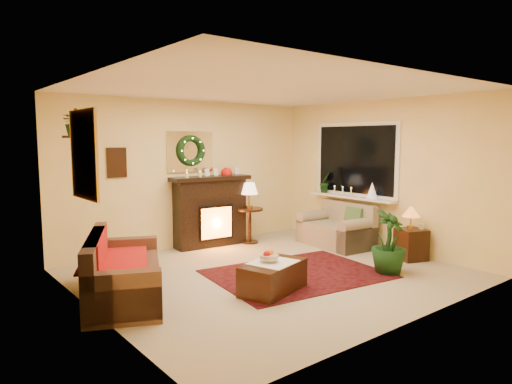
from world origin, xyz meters
TOP-DOWN VIEW (x-y plane):
  - floor at (0.00, 0.00)m, footprint 5.00×5.00m
  - ceiling at (0.00, 0.00)m, footprint 5.00×5.00m
  - wall_back at (0.00, 2.25)m, footprint 5.00×5.00m
  - wall_front at (0.00, -2.25)m, footprint 5.00×5.00m
  - wall_left at (-2.50, 0.00)m, footprint 4.50×4.50m
  - wall_right at (2.50, 0.00)m, footprint 4.50×4.50m
  - area_rug at (0.27, -0.26)m, footprint 2.60×2.09m
  - sofa at (-2.04, 0.33)m, footprint 1.50×2.01m
  - red_throw at (-2.10, 0.51)m, footprint 0.78×1.26m
  - fireplace at (0.27, 2.04)m, footprint 1.33×0.52m
  - poinsettia at (0.63, 2.02)m, footprint 0.21×0.21m
  - mantel_candle_a at (-0.22, 1.99)m, footprint 0.06×0.06m
  - mantel_candle_b at (0.05, 2.00)m, footprint 0.06×0.06m
  - mantel_mirror at (0.00, 2.23)m, footprint 0.92×0.02m
  - wreath at (0.00, 2.19)m, footprint 0.55×0.11m
  - wall_art at (-1.35, 2.23)m, footprint 0.32×0.03m
  - gold_mirror at (-2.48, 0.30)m, footprint 0.03×0.84m
  - hanging_plant at (-2.34, 1.05)m, footprint 0.33×0.28m
  - loveseat at (2.04, 0.61)m, footprint 0.90×1.41m
  - window_frame at (2.48, 0.55)m, footprint 0.03×1.86m
  - window_glass at (2.47, 0.55)m, footprint 0.02×1.70m
  - window_sill at (2.38, 0.55)m, footprint 0.22×1.86m
  - mini_tree at (2.35, 0.06)m, footprint 0.19×0.19m
  - sill_plant at (2.40, 1.22)m, footprint 0.29×0.23m
  - side_table_round at (0.96, 1.76)m, footprint 0.64×0.64m
  - lamp_cream at (0.95, 1.76)m, footprint 0.32×0.32m
  - end_table_square at (2.26, -0.80)m, footprint 0.52×0.52m
  - lamp_tiffany at (2.23, -0.80)m, footprint 0.28×0.28m
  - coffee_table at (-0.49, -0.62)m, footprint 1.01×0.74m
  - fruit_bowl at (-0.53, -0.58)m, footprint 0.24×0.24m
  - floor_palm at (1.34, -1.03)m, footprint 1.87×1.87m

SIDE VIEW (x-z plane):
  - floor at x=0.00m, z-range 0.00..0.00m
  - area_rug at x=0.27m, z-range 0.00..0.01m
  - coffee_table at x=-0.49m, z-range 0.02..0.40m
  - end_table_square at x=2.26m, z-range 0.02..0.52m
  - side_table_round at x=0.96m, z-range 0.00..0.65m
  - loveseat at x=2.04m, z-range 0.03..0.81m
  - sofa at x=-2.04m, z-range 0.03..0.83m
  - floor_palm at x=1.34m, z-range -0.90..1.80m
  - fruit_bowl at x=-0.53m, z-range 0.42..0.48m
  - red_throw at x=-2.10m, z-range 0.45..0.46m
  - fireplace at x=0.27m, z-range -0.05..1.15m
  - lamp_tiffany at x=2.23m, z-range 0.54..0.95m
  - window_sill at x=2.38m, z-range 0.85..0.89m
  - lamp_cream at x=0.95m, z-range 0.63..1.13m
  - mini_tree at x=2.35m, z-range 0.90..1.18m
  - sill_plant at x=2.40m, z-range 0.82..1.35m
  - mantel_candle_a at x=-0.22m, z-range 1.17..1.35m
  - mantel_candle_b at x=0.05m, z-range 1.17..1.35m
  - wall_back at x=0.00m, z-range 1.30..1.30m
  - wall_front at x=0.00m, z-range 1.30..1.30m
  - wall_left at x=-2.50m, z-range 1.30..1.30m
  - wall_right at x=2.50m, z-range 1.30..1.30m
  - poinsettia at x=0.63m, z-range 1.19..1.41m
  - wall_art at x=-1.35m, z-range 1.31..1.79m
  - window_frame at x=2.48m, z-range 0.87..2.23m
  - window_glass at x=2.47m, z-range 0.94..2.16m
  - mantel_mirror at x=0.00m, z-range 1.34..2.06m
  - wreath at x=0.00m, z-range 1.44..2.00m
  - gold_mirror at x=-2.48m, z-range 1.25..2.25m
  - hanging_plant at x=-2.34m, z-range 1.79..2.15m
  - ceiling at x=0.00m, z-range 2.60..2.60m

